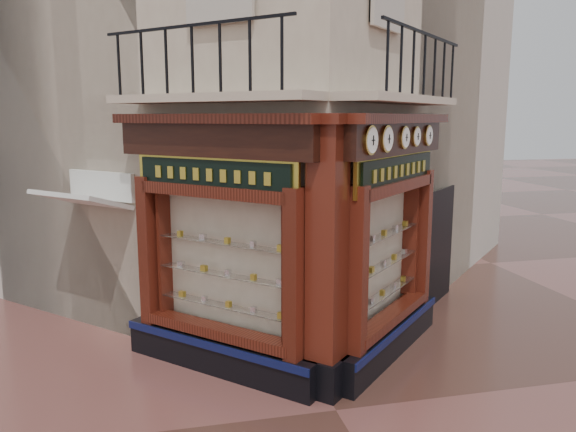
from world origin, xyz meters
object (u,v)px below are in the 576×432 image
object	(u,v)px
clock_d	(416,136)
clock_e	(428,135)
corner_pilaster	(327,262)
awning	(90,340)
clock_b	(387,139)
signboard_left	(212,175)
clock_c	(405,137)
signboard_right	(398,170)
clock_a	(371,140)

from	to	relation	value
clock_d	clock_e	bearing A→B (deg)	-0.00
corner_pilaster	awning	size ratio (longest dim) A/B	2.48
clock_b	clock_e	size ratio (longest dim) A/B	1.11
clock_b	signboard_left	xyz separation A→B (m)	(-2.46, 0.62, -0.52)
clock_e	clock_c	bearing A→B (deg)	-180.00
awning	signboard_right	distance (m)	6.17
clock_b	signboard_left	size ratio (longest dim) A/B	0.18
corner_pilaster	clock_a	distance (m)	1.78
corner_pilaster	clock_a	xyz separation A→B (m)	(0.60, -0.00, 1.67)
clock_b	clock_d	world-z (taller)	clock_b
clock_a	clock_d	xyz separation A→B (m)	(1.28, 1.28, 0.00)
signboard_right	signboard_left	bearing A→B (deg)	135.00
corner_pilaster	clock_b	world-z (taller)	corner_pilaster
corner_pilaster	clock_d	distance (m)	2.82
corner_pilaster	clock_d	xyz separation A→B (m)	(1.88, 1.27, 1.67)
clock_c	signboard_right	size ratio (longest dim) A/B	0.16
clock_b	awning	xyz separation A→B (m)	(-4.55, 2.45, -3.62)
clock_a	clock_b	world-z (taller)	clock_a
clock_c	clock_a	bearing A→B (deg)	180.00
clock_d	signboard_right	size ratio (longest dim) A/B	0.15
signboard_left	clock_b	bearing A→B (deg)	-149.05
clock_d	clock_e	distance (m)	0.62
clock_d	signboard_left	size ratio (longest dim) A/B	0.15
clock_b	awning	size ratio (longest dim) A/B	0.24
clock_c	awning	distance (m)	6.51
clock_e	signboard_left	distance (m)	3.87
clock_a	clock_b	xyz separation A→B (m)	(0.40, 0.40, 0.00)
clock_e	signboard_right	distance (m)	1.21
clock_b	clock_e	distance (m)	1.85
clock_a	awning	bearing A→B (deg)	100.56
corner_pilaster	clock_e	bearing A→B (deg)	-8.54
clock_b	signboard_left	distance (m)	2.59
corner_pilaster	clock_c	xyz separation A→B (m)	(1.51, 0.90, 1.67)
clock_a	clock_e	bearing A→B (deg)	0.00
signboard_left	signboard_right	xyz separation A→B (m)	(2.92, 0.00, 0.00)
clock_a	clock_c	xyz separation A→B (m)	(0.90, 0.90, 0.00)
corner_pilaster	signboard_right	size ratio (longest dim) A/B	1.80
clock_e	awning	distance (m)	6.98
clock_a	clock_e	xyz separation A→B (m)	(1.71, 1.71, 0.00)
clock_e	awning	bearing A→B (deg)	124.04
clock_a	clock_e	world-z (taller)	clock_a
clock_a	clock_b	size ratio (longest dim) A/B	1.03
clock_a	clock_d	size ratio (longest dim) A/B	1.24
clock_e	signboard_left	size ratio (longest dim) A/B	0.17
corner_pilaster	awning	world-z (taller)	corner_pilaster
clock_a	clock_c	size ratio (longest dim) A/B	1.14
corner_pilaster	clock_c	size ratio (longest dim) A/B	11.21
clock_d	clock_e	xyz separation A→B (m)	(0.44, 0.44, 0.00)
corner_pilaster	clock_d	bearing A→B (deg)	-10.86
clock_a	signboard_left	size ratio (longest dim) A/B	0.19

